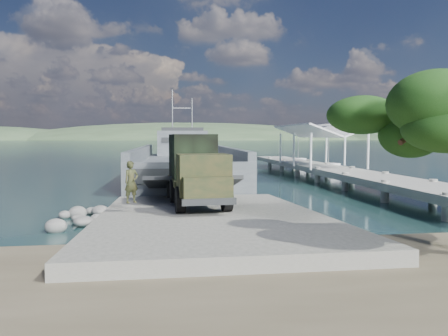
# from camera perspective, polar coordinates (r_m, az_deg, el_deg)

# --- Properties ---
(ground) EXTENTS (1400.00, 1400.00, 0.00)m
(ground) POSITION_cam_1_polar(r_m,az_deg,el_deg) (21.59, -2.24, -6.70)
(ground) COLOR #163636
(ground) RESTS_ON ground
(boat_ramp) EXTENTS (10.00, 18.00, 0.50)m
(boat_ramp) POSITION_cam_1_polar(r_m,az_deg,el_deg) (20.57, -1.98, -6.53)
(boat_ramp) COLOR #64665D
(boat_ramp) RESTS_ON ground
(shoreline_rocks) EXTENTS (3.20, 5.60, 0.90)m
(shoreline_rocks) POSITION_cam_1_polar(r_m,az_deg,el_deg) (22.39, -18.48, -6.52)
(shoreline_rocks) COLOR #5A5B58
(shoreline_rocks) RESTS_ON ground
(distant_headlands) EXTENTS (1000.00, 240.00, 48.00)m
(distant_headlands) POSITION_cam_1_polar(r_m,az_deg,el_deg) (583.45, -2.57, 3.69)
(distant_headlands) COLOR #344C2F
(distant_headlands) RESTS_ON ground
(pier) EXTENTS (6.40, 44.00, 6.10)m
(pier) POSITION_cam_1_polar(r_m,az_deg,el_deg) (42.68, 12.91, 0.71)
(pier) COLOR #9B9992
(pier) RESTS_ON ground
(landing_craft) EXTENTS (9.73, 36.11, 10.67)m
(landing_craft) POSITION_cam_1_polar(r_m,az_deg,el_deg) (44.60, -5.17, 0.01)
(landing_craft) COLOR #434A4F
(landing_craft) RESTS_ON ground
(military_truck) EXTENTS (3.06, 8.10, 3.68)m
(military_truck) POSITION_cam_1_polar(r_m,az_deg,el_deg) (23.19, -3.75, -0.14)
(military_truck) COLOR black
(military_truck) RESTS_ON boat_ramp
(soldier) EXTENTS (0.88, 0.81, 2.01)m
(soldier) POSITION_cam_1_polar(r_m,az_deg,el_deg) (21.25, -12.00, -2.86)
(soldier) COLOR #1F2E1A
(soldier) RESTS_ON boat_ramp
(sailboat_near) EXTENTS (2.20, 5.05, 5.94)m
(sailboat_near) POSITION_cam_1_polar(r_m,az_deg,el_deg) (52.26, 13.53, -0.11)
(sailboat_near) COLOR white
(sailboat_near) RESTS_ON ground
(sailboat_far) EXTENTS (1.90, 4.93, 5.86)m
(sailboat_far) POSITION_cam_1_polar(r_m,az_deg,el_deg) (63.91, 9.68, 0.69)
(sailboat_far) COLOR white
(sailboat_far) RESTS_ON ground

